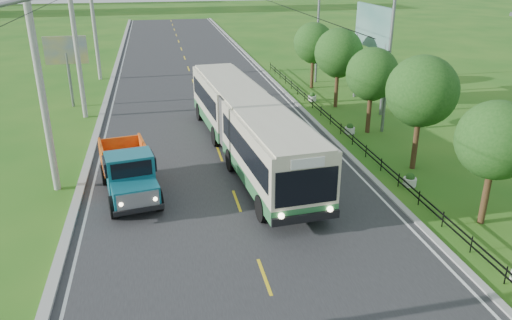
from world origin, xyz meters
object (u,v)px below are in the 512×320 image
object	(u,v)px
planter_far	(312,97)
bus	(247,122)
pole_mid	(77,44)
tree_fifth	(339,55)
pole_far	(94,22)
planter_mid	(350,129)
tree_fourth	(372,76)
tree_back	(313,45)
tree_third	(421,94)
billboard_left	(66,55)
billboard_right	(373,33)
streetlight_far	(316,26)
streetlight_mid	(387,55)
pole_near	(42,86)
tree_second	(494,143)
planter_near	(410,180)
dump_truck	(128,169)

from	to	relation	value
planter_far	bus	distance (m)	12.97
pole_mid	tree_fifth	xyz separation A→B (m)	(18.12, -0.86, -1.24)
pole_far	planter_mid	world-z (taller)	pole_far
tree_fourth	planter_mid	distance (m)	3.53
tree_fourth	tree_back	bearing A→B (deg)	90.00
tree_third	tree_back	xyz separation A→B (m)	(-0.00, 18.00, -0.33)
billboard_left	billboard_right	xyz separation A→B (m)	(21.80, -4.00, 1.48)
pole_mid	pole_far	xyz separation A→B (m)	(0.00, 12.00, 0.00)
tree_back	streetlight_far	bearing A→B (deg)	67.08
tree_fourth	planter_far	distance (m)	8.62
tree_fourth	streetlight_mid	xyz separation A→B (m)	(0.79, -0.14, 1.32)
pole_near	pole_far	size ratio (longest dim) A/B	1.00
planter_far	billboard_left	size ratio (longest dim) A/B	0.13
pole_mid	tree_second	xyz separation A→B (m)	(18.12, -18.86, -1.57)
pole_near	planter_near	xyz separation A→B (m)	(16.86, -3.00, -4.81)
tree_second	dump_truck	world-z (taller)	tree_second
planter_mid	planter_far	size ratio (longest dim) A/B	1.00
billboard_right	tree_third	bearing A→B (deg)	-101.64
tree_second	billboard_left	distance (m)	29.20
tree_third	streetlight_mid	bearing A→B (deg)	82.36
planter_near	tree_fifth	bearing A→B (deg)	84.92
tree_second	billboard_right	size ratio (longest dim) A/B	0.73
tree_fourth	billboard_left	size ratio (longest dim) A/B	1.04
tree_second	tree_fourth	bearing A→B (deg)	90.00
tree_third	tree_fifth	size ratio (longest dim) A/B	1.03
tree_second	dump_truck	bearing A→B (deg)	159.59
streetlight_mid	billboard_left	distance (m)	22.51
streetlight_far	bus	size ratio (longest dim) A/B	0.50
pole_mid	billboard_left	distance (m)	3.47
pole_mid	streetlight_far	bearing A→B (deg)	20.32
tree_fifth	streetlight_mid	size ratio (longest dim) A/B	0.64
tree_back	streetlight_far	distance (m)	2.37
streetlight_far	billboard_right	bearing A→B (deg)	-78.29
tree_back	tree_fifth	bearing A→B (deg)	-90.00
pole_far	billboard_right	size ratio (longest dim) A/B	1.37
tree_third	tree_back	distance (m)	18.00
pole_near	streetlight_mid	size ratio (longest dim) A/B	1.10
billboard_left	planter_near	bearing A→B (deg)	-44.84
bus	planter_near	bearing A→B (deg)	-41.51
pole_far	planter_near	distance (m)	32.19
tree_back	pole_near	bearing A→B (deg)	-136.59
planter_near	dump_truck	distance (m)	13.54
planter_mid	dump_truck	world-z (taller)	dump_truck
pole_far	dump_truck	distance (m)	25.91
streetlight_far	billboard_left	xyz separation A→B (m)	(-20.14, -4.00, -1.04)
tree_third	streetlight_far	bearing A→B (deg)	87.73
tree_third	streetlight_mid	size ratio (longest dim) A/B	0.66
streetlight_far	planter_far	distance (m)	7.84
tree_second	pole_far	bearing A→B (deg)	120.42
billboard_left	billboard_right	distance (m)	22.21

